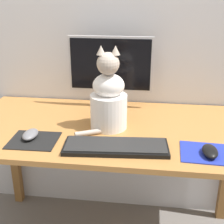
# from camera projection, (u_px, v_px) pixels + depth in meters

# --- Properties ---
(wall_back) EXTENTS (7.00, 0.04, 2.50)m
(wall_back) POSITION_uv_depth(u_px,v_px,m) (118.00, 16.00, 1.73)
(wall_back) COLOR silver
(wall_back) RESTS_ON ground_plane
(desk) EXTENTS (1.45, 0.74, 0.76)m
(desk) POSITION_uv_depth(u_px,v_px,m) (109.00, 143.00, 1.58)
(desk) COLOR #A87038
(desk) RESTS_ON ground_plane
(monitor) EXTENTS (0.46, 0.17, 0.40)m
(monitor) POSITION_uv_depth(u_px,v_px,m) (110.00, 69.00, 1.72)
(monitor) COLOR #B2B2B7
(monitor) RESTS_ON desk
(keyboard) EXTENTS (0.46, 0.19, 0.02)m
(keyboard) POSITION_uv_depth(u_px,v_px,m) (116.00, 146.00, 1.33)
(keyboard) COLOR black
(keyboard) RESTS_ON desk
(mousepad_left) EXTENTS (0.22, 0.19, 0.00)m
(mousepad_left) POSITION_uv_depth(u_px,v_px,m) (34.00, 140.00, 1.40)
(mousepad_left) COLOR black
(mousepad_left) RESTS_ON desk
(mousepad_right) EXTENTS (0.22, 0.19, 0.00)m
(mousepad_right) POSITION_uv_depth(u_px,v_px,m) (206.00, 153.00, 1.29)
(mousepad_right) COLOR #1E2D9E
(mousepad_right) RESTS_ON desk
(computer_mouse_left) EXTENTS (0.06, 0.11, 0.03)m
(computer_mouse_left) POSITION_uv_depth(u_px,v_px,m) (30.00, 134.00, 1.42)
(computer_mouse_left) COLOR slate
(computer_mouse_left) RESTS_ON mousepad_left
(computer_mouse_right) EXTENTS (0.06, 0.11, 0.03)m
(computer_mouse_right) POSITION_uv_depth(u_px,v_px,m) (210.00, 151.00, 1.27)
(computer_mouse_right) COLOR black
(computer_mouse_right) RESTS_ON mousepad_right
(cat) EXTENTS (0.24, 0.24, 0.40)m
(cat) POSITION_uv_depth(u_px,v_px,m) (108.00, 99.00, 1.48)
(cat) COLOR white
(cat) RESTS_ON desk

